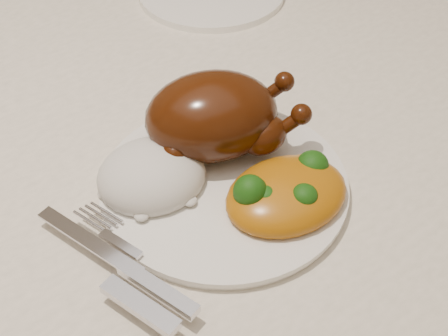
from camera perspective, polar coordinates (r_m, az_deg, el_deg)
dining_table at (r=0.80m, az=-16.00°, el=-3.85°), size 1.60×0.90×0.76m
tablecloth at (r=0.75m, az=-17.08°, el=-0.09°), size 1.73×1.03×0.18m
dinner_plate at (r=0.65m, az=0.00°, el=-1.61°), size 0.28×0.28×0.01m
roast_chicken at (r=0.65m, az=-0.74°, el=4.80°), size 0.19×0.15×0.09m
rice_mound at (r=0.64m, az=-6.64°, el=-0.72°), size 0.13×0.13×0.06m
mac_and_cheese at (r=0.62m, az=5.73°, el=-2.13°), size 0.14×0.11×0.06m
cutlery at (r=0.56m, az=-8.44°, el=-9.83°), size 0.07×0.19×0.01m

